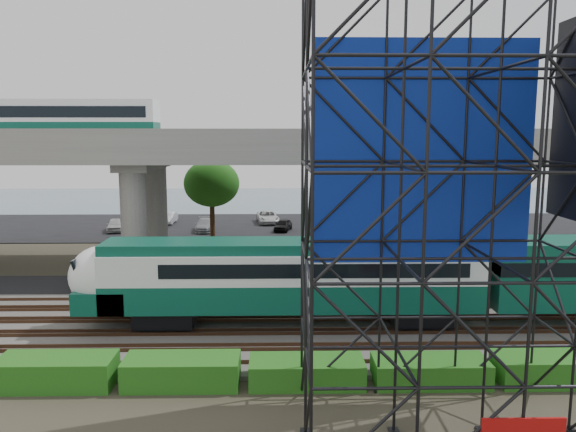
{
  "coord_description": "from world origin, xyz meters",
  "views": [
    {
      "loc": [
        -0.15,
        -25.68,
        10.05
      ],
      "look_at": [
        0.44,
        6.0,
        5.33
      ],
      "focal_mm": 35.0,
      "sensor_mm": 36.0,
      "label": 1
    }
  ],
  "objects": [
    {
      "name": "hedge_strip",
      "position": [
        1.01,
        -4.3,
        0.56
      ],
      "size": [
        34.6,
        1.8,
        1.2
      ],
      "color": "#196015",
      "rests_on": "ground"
    },
    {
      "name": "scaffold_tower",
      "position": [
        5.28,
        -7.98,
        7.47
      ],
      "size": [
        9.36,
        6.36,
        15.0
      ],
      "color": "black",
      "rests_on": "ground"
    },
    {
      "name": "suv",
      "position": [
        -10.4,
        9.56,
        0.84
      ],
      "size": [
        5.49,
        2.58,
        1.52
      ],
      "primitive_type": "imported",
      "rotation": [
        0.0,
        0.0,
        1.56
      ],
      "color": "black",
      "rests_on": "service_road"
    },
    {
      "name": "overpass",
      "position": [
        -1.09,
        16.0,
        8.21
      ],
      "size": [
        80.0,
        12.0,
        12.4
      ],
      "color": "#9E9B93",
      "rests_on": "ground"
    },
    {
      "name": "ground",
      "position": [
        0.0,
        0.0,
        0.0
      ],
      "size": [
        140.0,
        140.0,
        0.0
      ],
      "primitive_type": "plane",
      "color": "#474233",
      "rests_on": "ground"
    },
    {
      "name": "parked_cars",
      "position": [
        0.73,
        33.84,
        0.71
      ],
      "size": [
        35.62,
        9.72,
        1.32
      ],
      "color": "#B8B8B8",
      "rests_on": "parking_lot"
    },
    {
      "name": "trees",
      "position": [
        -4.67,
        16.17,
        5.57
      ],
      "size": [
        40.94,
        16.94,
        7.69
      ],
      "color": "#382314",
      "rests_on": "ground"
    },
    {
      "name": "rail_tracks",
      "position": [
        0.0,
        2.0,
        0.28
      ],
      "size": [
        90.0,
        9.52,
        0.16
      ],
      "color": "#472D1E",
      "rests_on": "ballast_bed"
    },
    {
      "name": "commuter_train",
      "position": [
        2.75,
        2.0,
        2.88
      ],
      "size": [
        29.3,
        3.06,
        4.3
      ],
      "color": "black",
      "rests_on": "rail_tracks"
    },
    {
      "name": "service_road",
      "position": [
        0.0,
        10.5,
        0.04
      ],
      "size": [
        90.0,
        5.0,
        0.08
      ],
      "primitive_type": "cube",
      "color": "black",
      "rests_on": "ground"
    },
    {
      "name": "harbor_water",
      "position": [
        0.0,
        56.0,
        0.01
      ],
      "size": [
        140.0,
        40.0,
        0.03
      ],
      "primitive_type": "cube",
      "color": "#466573",
      "rests_on": "ground"
    },
    {
      "name": "parking_lot",
      "position": [
        0.0,
        34.0,
        0.04
      ],
      "size": [
        90.0,
        18.0,
        0.08
      ],
      "primitive_type": "cube",
      "color": "black",
      "rests_on": "ground"
    },
    {
      "name": "ballast_bed",
      "position": [
        0.0,
        2.0,
        0.1
      ],
      "size": [
        90.0,
        12.0,
        0.2
      ],
      "primitive_type": "cube",
      "color": "slate",
      "rests_on": "ground"
    }
  ]
}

